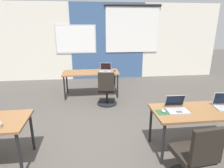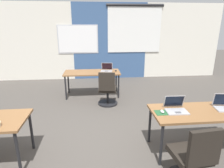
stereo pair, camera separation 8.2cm
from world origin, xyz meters
name	(u,v)px [view 1 (the left image)]	position (x,y,z in m)	size (l,w,h in m)	color
ground_plane	(93,136)	(0.00, 0.00, 0.00)	(24.00, 24.00, 0.00)	#47423D
back_wall_assembly	(90,42)	(0.03, 4.20, 1.41)	(10.00, 0.27, 2.80)	silver
desk_near_right	(202,113)	(1.75, -0.60, 0.66)	(1.60, 0.70, 0.72)	brown
desk_far_center	(91,74)	(0.00, 2.20, 0.66)	(1.60, 0.70, 0.72)	brown
laptop_far_right	(106,69)	(0.43, 2.27, 0.77)	(0.38, 0.35, 0.23)	#9E9EA3
mouse_far_right	(115,71)	(0.69, 2.21, 0.74)	(0.07, 0.11, 0.03)	black
chair_far_right	(107,91)	(0.39, 1.43, 0.38)	(0.52, 0.57, 0.92)	black
laptop_near_right_inner	(177,107)	(1.33, -0.56, 0.77)	(0.34, 0.31, 0.23)	#9E9EA3
mousepad_near_right_inner	(163,112)	(1.10, -0.61, 0.72)	(0.22, 0.19, 0.00)	#23512D
mouse_near_right_inner	(164,111)	(1.10, -0.61, 0.74)	(0.06, 0.10, 0.03)	#B2B2B7
chair_near_right_inner	(194,160)	(1.26, -1.31, 0.38)	(0.52, 0.56, 0.92)	black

